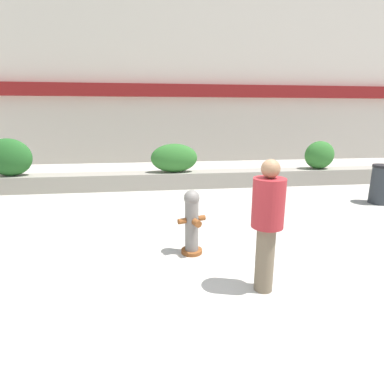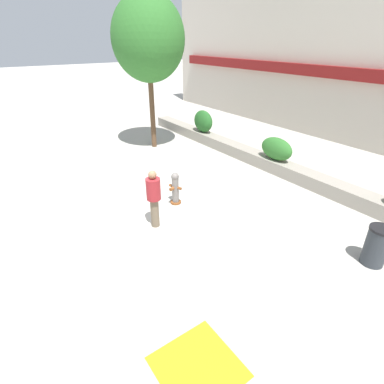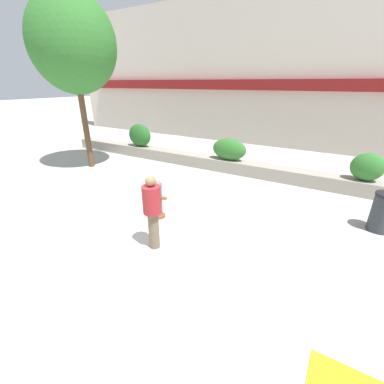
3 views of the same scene
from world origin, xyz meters
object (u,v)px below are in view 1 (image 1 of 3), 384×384
pedestrian (267,219)px  hedge_bush_0 (9,157)px  hedge_bush_1 (174,158)px  trash_bin (382,184)px  fire_hydrant (192,222)px  hedge_bush_2 (319,155)px

pedestrian → hedge_bush_0: bearing=133.2°
hedge_bush_1 → trash_bin: (5.19, -2.44, -0.44)m
fire_hydrant → hedge_bush_1: bearing=89.4°
hedge_bush_1 → pedestrian: pedestrian is taller
hedge_bush_0 → hedge_bush_1: bearing=0.0°
hedge_bush_2 → fire_hydrant: bearing=-135.9°
fire_hydrant → pedestrian: bearing=-56.4°
hedge_bush_2 → pedestrian: 7.20m
fire_hydrant → trash_bin: fire_hydrant is taller
pedestrian → trash_bin: pedestrian is taller
pedestrian → trash_bin: bearing=38.1°
hedge_bush_0 → fire_hydrant: bearing=-44.8°
fire_hydrant → pedestrian: size_ratio=0.62×
trash_bin → fire_hydrant: bearing=-156.4°
pedestrian → fire_hydrant: bearing=123.6°
hedge_bush_2 → pedestrian: (-4.08, -5.93, 0.03)m
hedge_bush_0 → hedge_bush_2: bearing=0.0°
pedestrian → trash_bin: 5.67m
hedge_bush_2 → fire_hydrant: size_ratio=0.92×
hedge_bush_2 → hedge_bush_0: bearing=180.0°
hedge_bush_0 → hedge_bush_2: (9.65, 0.00, -0.09)m
hedge_bush_0 → pedestrian: 8.13m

